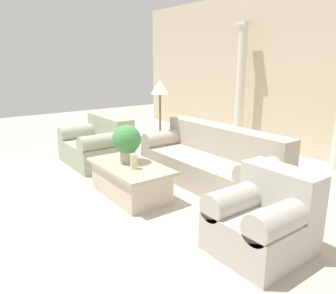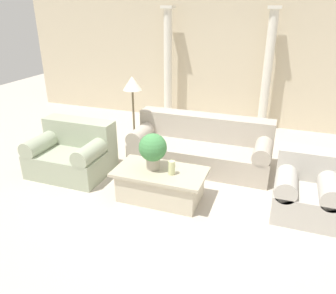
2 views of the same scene
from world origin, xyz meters
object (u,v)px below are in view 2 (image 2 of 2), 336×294
at_px(loveseat, 73,152).
at_px(armchair, 306,188).
at_px(floor_lamp, 133,91).
at_px(coffee_table, 160,184).
at_px(potted_plant, 153,149).
at_px(sofa_long, 201,146).

bearing_deg(loveseat, armchair, 1.10).
distance_m(loveseat, floor_lamp, 1.42).
distance_m(coffee_table, potted_plant, 0.53).
height_order(coffee_table, armchair, armchair).
bearing_deg(floor_lamp, loveseat, -130.05).
relative_size(sofa_long, loveseat, 1.92).
distance_m(loveseat, armchair, 3.58).
distance_m(sofa_long, floor_lamp, 1.51).
distance_m(sofa_long, potted_plant, 1.37).
xyz_separation_m(loveseat, coffee_table, (1.66, -0.31, -0.12)).
bearing_deg(armchair, floor_lamp, 164.68).
bearing_deg(floor_lamp, sofa_long, 5.59).
bearing_deg(loveseat, floor_lamp, 49.95).
xyz_separation_m(floor_lamp, armchair, (2.87, -0.78, -0.88)).
bearing_deg(floor_lamp, armchair, -15.32).
xyz_separation_m(potted_plant, floor_lamp, (-0.83, 1.13, 0.48)).
height_order(potted_plant, armchair, potted_plant).
bearing_deg(sofa_long, loveseat, -153.19).
distance_m(floor_lamp, armchair, 3.10).
distance_m(coffee_table, floor_lamp, 1.80).
bearing_deg(potted_plant, coffee_table, -13.43).
bearing_deg(sofa_long, potted_plant, -106.92).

